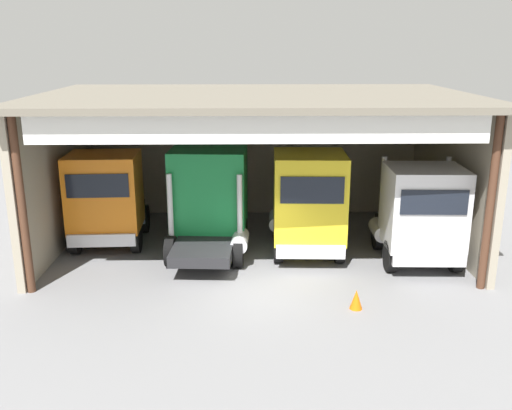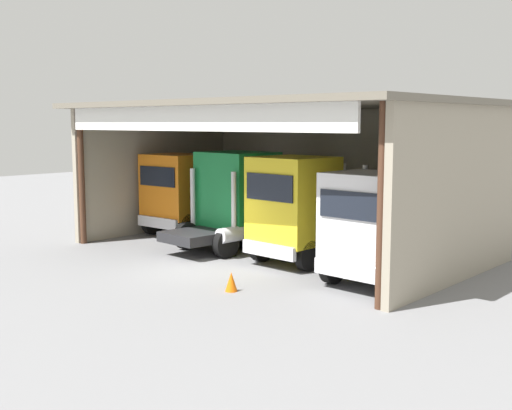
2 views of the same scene
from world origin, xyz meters
name	(u,v)px [view 2 (image 2 of 2)]	position (x,y,z in m)	size (l,w,h in m)	color
ground_plane	(197,270)	(0.00, 0.00, 0.00)	(80.00, 80.00, 0.00)	slate
workshop_shed	(293,149)	(0.00, 5.01, 3.78)	(14.63, 9.11, 5.51)	#9E937F
truck_orange_center_bay	(181,193)	(-5.34, 4.08, 1.80)	(2.71, 4.64, 3.47)	orange
truck_green_right_bay	(234,198)	(-1.62, 3.46, 1.93)	(2.79, 4.51, 3.68)	#197F3D
truck_yellow_center_left_bay	(299,208)	(1.78, 3.10, 1.89)	(2.57, 5.09, 3.65)	yellow
truck_white_center_right_bay	(376,227)	(5.38, 2.17, 1.75)	(2.61, 4.39, 3.46)	white
oil_drum	(386,237)	(2.71, 7.39, 0.43)	(0.58, 0.58, 0.86)	gold
tool_cart	(369,234)	(2.05, 7.19, 0.50)	(0.90, 0.60, 1.00)	#1E59A5
traffic_cone	(231,282)	(2.71, -1.17, 0.28)	(0.36, 0.36, 0.56)	orange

